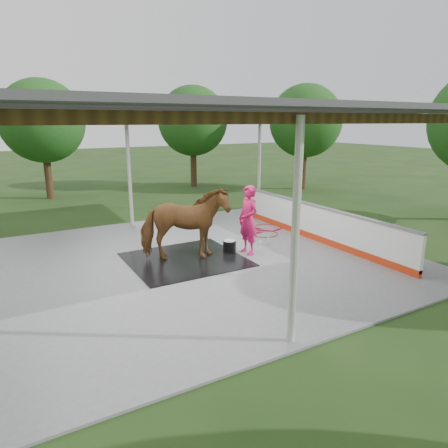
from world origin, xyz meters
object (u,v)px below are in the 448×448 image
horse (185,224)px  wash_bucket (230,246)px  handler (248,220)px  dasher_board (311,222)px

horse → wash_bucket: bearing=-72.3°
horse → wash_bucket: 1.66m
horse → handler: bearing=-83.6°
horse → wash_bucket: horse is taller
handler → dasher_board: bearing=92.0°
dasher_board → horse: horse is taller
horse → dasher_board: bearing=-73.3°
dasher_board → horse: (-4.49, 0.08, 0.49)m
horse → handler: 1.87m
wash_bucket → handler: bearing=-41.9°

